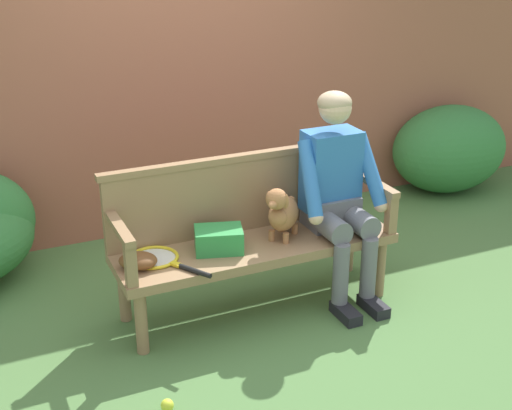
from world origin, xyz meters
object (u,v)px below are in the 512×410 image
at_px(person_seated, 337,188).
at_px(sports_bag, 219,240).
at_px(baseball_glove, 138,261).
at_px(tennis_ball, 167,405).
at_px(garden_bench, 256,252).
at_px(tennis_racket, 158,259).
at_px(dog_on_bench, 282,212).

height_order(person_seated, sports_bag, person_seated).
distance_m(person_seated, baseball_glove, 1.30).
xyz_separation_m(person_seated, tennis_ball, (-1.36, -0.72, -0.69)).
distance_m(garden_bench, tennis_racket, 0.62).
bearing_deg(tennis_ball, person_seated, 27.88).
xyz_separation_m(sports_bag, tennis_ball, (-0.58, -0.73, -0.48)).
bearing_deg(sports_bag, dog_on_bench, -1.55).
xyz_separation_m(person_seated, baseball_glove, (-1.28, -0.01, -0.23)).
bearing_deg(tennis_ball, baseball_glove, 83.65).
bearing_deg(tennis_racket, dog_on_bench, -2.74).
bearing_deg(person_seated, sports_bag, 179.20).
xyz_separation_m(garden_bench, tennis_ball, (-0.82, -0.73, -0.35)).
bearing_deg(baseball_glove, tennis_racket, 48.38).
xyz_separation_m(person_seated, tennis_racket, (-1.16, 0.04, -0.26)).
height_order(garden_bench, sports_bag, sports_bag).
xyz_separation_m(dog_on_bench, tennis_racket, (-0.78, 0.04, -0.17)).
distance_m(garden_bench, dog_on_bench, 0.29).
bearing_deg(tennis_racket, person_seated, -1.84).
distance_m(garden_bench, person_seated, 0.64).
bearing_deg(sports_bag, baseball_glove, -177.88).
relative_size(garden_bench, person_seated, 1.32).
xyz_separation_m(tennis_racket, tennis_ball, (-0.21, -0.76, -0.42)).
bearing_deg(tennis_ball, dog_on_bench, 36.23).
distance_m(person_seated, dog_on_bench, 0.39).
relative_size(tennis_racket, baseball_glove, 2.55).
bearing_deg(tennis_ball, tennis_racket, 74.86).
height_order(dog_on_bench, sports_bag, dog_on_bench).
distance_m(dog_on_bench, tennis_racket, 0.80).
height_order(tennis_racket, sports_bag, sports_bag).
distance_m(garden_bench, sports_bag, 0.27).
height_order(garden_bench, tennis_ball, garden_bench).
bearing_deg(garden_bench, tennis_racket, 177.65).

